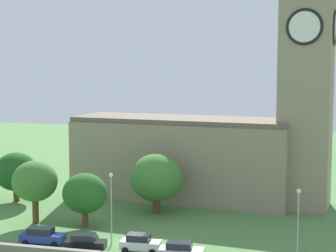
{
  "coord_description": "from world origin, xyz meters",
  "views": [
    {
      "loc": [
        17.53,
        -54.56,
        18.93
      ],
      "look_at": [
        1.8,
        8.7,
        12.0
      ],
      "focal_mm": 59.22,
      "sensor_mm": 36.0,
      "label": 1
    }
  ],
  "objects_px": {
    "church": "(215,137)",
    "car_silver": "(181,251)",
    "tree_riverside_west": "(85,193)",
    "car_blue": "(42,236)",
    "car_white": "(140,243)",
    "streetlamp_west_mid": "(111,198)",
    "streetlamp_central": "(298,213)",
    "tree_riverside_east": "(156,178)",
    "car_black": "(85,243)",
    "tree_by_tower": "(16,172)",
    "tree_churchyard": "(35,181)"
  },
  "relations": [
    {
      "from": "church",
      "to": "car_silver",
      "type": "bearing_deg",
      "value": -88.34
    },
    {
      "from": "tree_riverside_west",
      "to": "car_blue",
      "type": "bearing_deg",
      "value": -105.07
    },
    {
      "from": "car_white",
      "to": "car_silver",
      "type": "bearing_deg",
      "value": -14.61
    },
    {
      "from": "streetlamp_west_mid",
      "to": "car_white",
      "type": "bearing_deg",
      "value": -22.81
    },
    {
      "from": "streetlamp_west_mid",
      "to": "streetlamp_central",
      "type": "xyz_separation_m",
      "value": [
        19.4,
        -0.39,
        -0.33
      ]
    },
    {
      "from": "streetlamp_west_mid",
      "to": "tree_riverside_east",
      "type": "height_order",
      "value": "tree_riverside_east"
    },
    {
      "from": "car_black",
      "to": "car_blue",
      "type": "bearing_deg",
      "value": 167.45
    },
    {
      "from": "car_white",
      "to": "car_silver",
      "type": "xyz_separation_m",
      "value": [
        4.55,
        -1.19,
        -0.05
      ]
    },
    {
      "from": "church",
      "to": "tree_by_tower",
      "type": "relative_size",
      "value": 5.42
    },
    {
      "from": "car_white",
      "to": "tree_churchyard",
      "type": "xyz_separation_m",
      "value": [
        -15.46,
        7.12,
        4.22
      ]
    },
    {
      "from": "car_white",
      "to": "tree_riverside_west",
      "type": "relative_size",
      "value": 0.65
    },
    {
      "from": "church",
      "to": "car_blue",
      "type": "relative_size",
      "value": 7.83
    },
    {
      "from": "car_black",
      "to": "streetlamp_west_mid",
      "type": "distance_m",
      "value": 5.41
    },
    {
      "from": "streetlamp_west_mid",
      "to": "tree_churchyard",
      "type": "relative_size",
      "value": 1.01
    },
    {
      "from": "car_blue",
      "to": "tree_riverside_east",
      "type": "relative_size",
      "value": 0.62
    },
    {
      "from": "tree_riverside_east",
      "to": "car_blue",
      "type": "bearing_deg",
      "value": -119.22
    },
    {
      "from": "church",
      "to": "tree_by_tower",
      "type": "distance_m",
      "value": 28.64
    },
    {
      "from": "tree_churchyard",
      "to": "tree_by_tower",
      "type": "distance_m",
      "value": 12.28
    },
    {
      "from": "church",
      "to": "streetlamp_central",
      "type": "height_order",
      "value": "church"
    },
    {
      "from": "car_black",
      "to": "car_silver",
      "type": "bearing_deg",
      "value": 1.08
    },
    {
      "from": "car_black",
      "to": "church",
      "type": "bearing_deg",
      "value": 70.09
    },
    {
      "from": "church",
      "to": "car_white",
      "type": "xyz_separation_m",
      "value": [
        -3.81,
        -24.3,
        -8.17
      ]
    },
    {
      "from": "tree_riverside_east",
      "to": "tree_by_tower",
      "type": "relative_size",
      "value": 1.12
    },
    {
      "from": "church",
      "to": "car_black",
      "type": "height_order",
      "value": "church"
    },
    {
      "from": "church",
      "to": "tree_riverside_east",
      "type": "height_order",
      "value": "church"
    },
    {
      "from": "car_blue",
      "to": "tree_by_tower",
      "type": "relative_size",
      "value": 0.69
    },
    {
      "from": "streetlamp_west_mid",
      "to": "tree_churchyard",
      "type": "height_order",
      "value": "streetlamp_west_mid"
    },
    {
      "from": "car_silver",
      "to": "tree_churchyard",
      "type": "bearing_deg",
      "value": 157.46
    },
    {
      "from": "car_white",
      "to": "tree_riverside_west",
      "type": "xyz_separation_m",
      "value": [
        -8.97,
        7.06,
        3.11
      ]
    },
    {
      "from": "tree_churchyard",
      "to": "tree_by_tower",
      "type": "relative_size",
      "value": 1.1
    },
    {
      "from": "streetlamp_central",
      "to": "tree_riverside_east",
      "type": "relative_size",
      "value": 0.92
    },
    {
      "from": "streetlamp_west_mid",
      "to": "tree_by_tower",
      "type": "bearing_deg",
      "value": 142.68
    },
    {
      "from": "streetlamp_central",
      "to": "tree_churchyard",
      "type": "relative_size",
      "value": 0.94
    },
    {
      "from": "tree_churchyard",
      "to": "streetlamp_west_mid",
      "type": "bearing_deg",
      "value": -25.31
    },
    {
      "from": "church",
      "to": "car_silver",
      "type": "relative_size",
      "value": 8.41
    },
    {
      "from": "tree_riverside_east",
      "to": "car_white",
      "type": "bearing_deg",
      "value": -81.11
    },
    {
      "from": "tree_churchyard",
      "to": "car_black",
      "type": "bearing_deg",
      "value": -40.42
    },
    {
      "from": "car_white",
      "to": "tree_riverside_west",
      "type": "bearing_deg",
      "value": 141.8
    },
    {
      "from": "church",
      "to": "tree_churchyard",
      "type": "distance_m",
      "value": 26.12
    },
    {
      "from": "car_black",
      "to": "tree_riverside_east",
      "type": "distance_m",
      "value": 17.2
    },
    {
      "from": "car_blue",
      "to": "car_white",
      "type": "distance_m",
      "value": 10.92
    },
    {
      "from": "car_blue",
      "to": "car_white",
      "type": "bearing_deg",
      "value": 0.88
    },
    {
      "from": "car_white",
      "to": "car_black",
      "type": "bearing_deg",
      "value": -165.93
    },
    {
      "from": "car_blue",
      "to": "tree_riverside_east",
      "type": "bearing_deg",
      "value": 60.78
    },
    {
      "from": "car_white",
      "to": "streetlamp_central",
      "type": "relative_size",
      "value": 0.58
    },
    {
      "from": "car_white",
      "to": "car_silver",
      "type": "relative_size",
      "value": 0.94
    },
    {
      "from": "church",
      "to": "car_white",
      "type": "bearing_deg",
      "value": -98.91
    },
    {
      "from": "streetlamp_west_mid",
      "to": "tree_by_tower",
      "type": "distance_m",
      "value": 24.72
    },
    {
      "from": "tree_churchyard",
      "to": "tree_riverside_east",
      "type": "height_order",
      "value": "tree_riverside_east"
    },
    {
      "from": "car_blue",
      "to": "streetlamp_central",
      "type": "bearing_deg",
      "value": 2.84
    }
  ]
}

